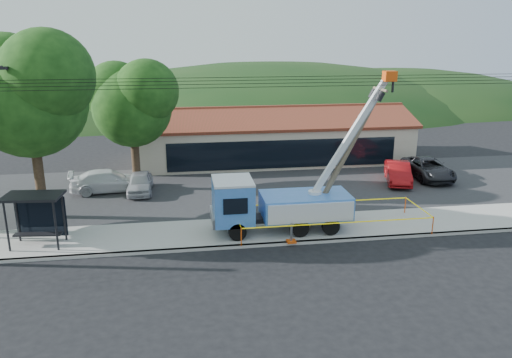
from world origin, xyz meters
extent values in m
plane|color=black|center=(0.00, 0.00, 0.00)|extent=(120.00, 120.00, 0.00)
cube|color=#AEAAA3|center=(0.00, 2.10, 0.07)|extent=(60.00, 0.25, 0.15)
cube|color=#AEAAA3|center=(0.00, 4.00, 0.07)|extent=(60.00, 4.00, 0.15)
cube|color=#28282B|center=(0.00, 12.00, 0.05)|extent=(60.00, 12.00, 0.10)
cube|color=#C0AD98|center=(4.00, 20.00, 1.70)|extent=(22.00, 8.00, 3.40)
cube|color=black|center=(4.00, 15.98, 1.43)|extent=(18.04, 0.08, 2.21)
cube|color=brown|center=(4.00, 18.00, 3.90)|extent=(22.50, 4.53, 1.52)
cube|color=brown|center=(4.00, 22.00, 3.90)|extent=(22.50, 4.53, 1.52)
cube|color=brown|center=(4.00, 20.00, 4.55)|extent=(22.50, 0.30, 0.25)
cube|color=black|center=(-12.20, 5.00, 8.85)|extent=(0.50, 0.22, 0.15)
cylinder|color=#332316|center=(-12.00, 8.00, 2.53)|extent=(0.56, 0.56, 5.06)
sphere|color=#13360E|center=(-12.00, 8.00, 6.90)|extent=(6.30, 6.30, 6.30)
sphere|color=#13360E|center=(-13.26, 8.84, 8.05)|extent=(5.04, 5.04, 5.04)
sphere|color=#13360E|center=(-10.74, 7.16, 8.28)|extent=(5.04, 5.04, 5.04)
cylinder|color=#332316|center=(-7.00, 13.00, 2.09)|extent=(0.56, 0.56, 4.18)
sphere|color=#13360E|center=(-7.00, 13.00, 5.70)|extent=(5.25, 5.25, 5.25)
sphere|color=#13360E|center=(-8.05, 13.70, 6.65)|extent=(4.20, 4.20, 4.20)
sphere|color=#13360E|center=(-5.95, 12.30, 6.84)|extent=(4.20, 4.20, 4.20)
ellipsoid|color=#123312|center=(-15.00, 55.00, 0.00)|extent=(78.40, 56.00, 28.00)
ellipsoid|color=#123312|center=(10.00, 55.00, 0.00)|extent=(89.60, 64.00, 32.00)
ellipsoid|color=#123312|center=(30.00, 55.00, 0.00)|extent=(72.80, 52.00, 26.00)
cylinder|color=black|center=(0.00, 3.10, 7.95)|extent=(60.00, 0.02, 0.02)
cylinder|color=black|center=(0.00, 3.60, 8.07)|extent=(60.00, 0.02, 0.02)
cylinder|color=black|center=(0.00, 4.10, 8.19)|extent=(60.00, 0.02, 0.02)
cylinder|color=black|center=(0.00, 4.50, 8.31)|extent=(60.00, 0.02, 0.02)
cylinder|color=black|center=(-1.17, 2.72, 0.62)|extent=(0.93, 0.31, 0.93)
cylinder|color=black|center=(-1.17, 4.90, 0.62)|extent=(0.93, 0.31, 0.93)
cylinder|color=black|center=(2.15, 2.72, 0.62)|extent=(0.93, 0.31, 0.93)
cylinder|color=black|center=(2.15, 4.90, 0.62)|extent=(0.93, 0.31, 0.93)
cylinder|color=black|center=(3.81, 2.72, 0.62)|extent=(0.93, 0.31, 0.93)
cylinder|color=black|center=(3.81, 4.90, 0.62)|extent=(0.93, 0.31, 0.93)
cube|color=black|center=(1.52, 3.81, 0.88)|extent=(6.85, 1.04, 0.26)
cube|color=#3779C4|center=(-1.28, 3.81, 1.92)|extent=(2.07, 2.49, 2.18)
cube|color=silver|center=(-1.28, 3.81, 3.06)|extent=(2.07, 2.49, 0.12)
cube|color=black|center=(-2.26, 3.81, 2.07)|extent=(0.08, 1.87, 0.93)
cube|color=gray|center=(-2.37, 3.81, 1.09)|extent=(0.16, 2.39, 0.52)
cube|color=#3779C4|center=(2.67, 3.81, 1.50)|extent=(4.77, 2.49, 1.24)
cylinder|color=silver|center=(3.18, 3.81, 1.97)|extent=(0.73, 0.73, 0.62)
cube|color=silver|center=(5.03, 3.81, 5.29)|extent=(3.94, 0.29, 6.27)
cube|color=gray|center=(5.34, 3.81, 5.55)|extent=(2.37, 0.19, 3.77)
cube|color=#E34A0C|center=(6.87, 3.60, 8.35)|extent=(0.62, 0.52, 0.52)
cube|color=#E34A0C|center=(1.52, 2.04, 0.20)|extent=(0.47, 0.47, 0.08)
cube|color=#E34A0C|center=(4.22, 5.57, 0.20)|extent=(0.47, 0.47, 0.08)
cylinder|color=brown|center=(4.84, 3.87, 4.25)|extent=(4.33, 0.31, 8.34)
cube|color=brown|center=(6.53, 3.87, 7.65)|extent=(0.16, 1.75, 0.16)
cylinder|color=black|center=(6.33, 4.35, 7.36)|extent=(0.53, 0.35, 0.59)
cylinder|color=black|center=(6.33, 3.38, 7.36)|extent=(0.53, 0.35, 0.59)
cylinder|color=black|center=(-12.41, 3.07, 1.44)|extent=(0.12, 0.12, 2.55)
cylinder|color=black|center=(-10.08, 2.84, 1.44)|extent=(0.12, 0.12, 2.55)
cylinder|color=black|center=(-12.29, 4.34, 1.44)|extent=(0.12, 0.12, 2.55)
cylinder|color=black|center=(-9.96, 4.11, 1.44)|extent=(0.12, 0.12, 2.55)
cube|color=black|center=(-11.18, 3.59, 2.77)|extent=(2.92, 1.96, 0.13)
cube|color=black|center=(-11.12, 4.28, 1.44)|extent=(2.55, 0.30, 2.13)
cube|color=black|center=(-11.18, 3.59, 0.75)|extent=(2.37, 0.65, 0.09)
cylinder|color=#E34A0C|center=(-1.07, 1.98, 0.64)|extent=(0.06, 0.06, 0.99)
cylinder|color=#E34A0C|center=(9.20, 1.98, 0.64)|extent=(0.06, 0.06, 0.99)
cylinder|color=#E34A0C|center=(9.20, 5.34, 0.64)|extent=(0.06, 0.06, 0.99)
cylinder|color=#E34A0C|center=(-1.07, 5.34, 0.64)|extent=(0.06, 0.06, 0.99)
cube|color=#FFE80D|center=(4.07, 1.98, 1.09)|extent=(10.26, 0.01, 0.06)
cube|color=#FFE80D|center=(9.20, 3.66, 1.09)|extent=(0.01, 3.36, 0.06)
cube|color=#FFE80D|center=(4.07, 5.34, 1.09)|extent=(10.26, 0.01, 0.06)
cube|color=#FFE80D|center=(-1.07, 3.66, 1.09)|extent=(0.01, 3.36, 0.06)
imported|color=#B9BBC1|center=(-6.72, 11.96, 0.00)|extent=(1.63, 4.03, 1.37)
imported|color=maroon|center=(11.47, 11.51, 0.00)|extent=(2.87, 4.78, 1.49)
imported|color=white|center=(-8.86, 12.53, 0.00)|extent=(5.33, 2.77, 1.48)
imported|color=black|center=(14.17, 12.30, 0.00)|extent=(2.58, 5.38, 1.48)
camera|label=1|loc=(-3.82, -21.07, 10.44)|focal=35.00mm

